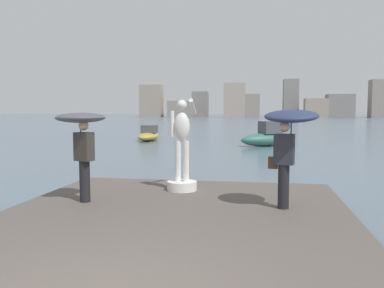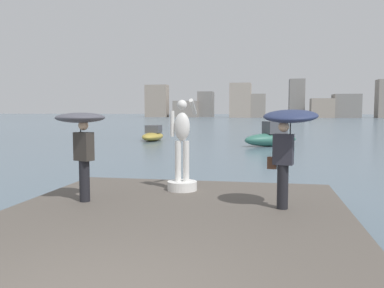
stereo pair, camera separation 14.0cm
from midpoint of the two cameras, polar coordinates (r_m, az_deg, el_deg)
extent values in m
plane|color=slate|center=(43.76, 7.44, 1.68)|extent=(400.00, 400.00, 0.00)
cube|color=#564F47|center=(6.40, -6.13, -14.82)|extent=(6.68, 10.26, 0.40)
cylinder|color=white|center=(9.90, -1.82, -5.90)|extent=(0.72, 0.72, 0.22)
cylinder|color=white|center=(9.83, -2.41, -2.41)|extent=(0.15, 0.15, 0.99)
cylinder|color=white|center=(9.79, -1.26, -2.44)|extent=(0.15, 0.15, 0.99)
ellipsoid|color=white|center=(9.74, -1.85, 2.46)|extent=(0.38, 0.26, 0.68)
sphere|color=white|center=(9.73, -1.86, 5.53)|extent=(0.24, 0.24, 0.24)
cylinder|color=white|center=(9.78, -3.23, 2.89)|extent=(0.10, 0.10, 0.62)
cylinder|color=white|center=(9.95, -0.30, 5.26)|extent=(0.10, 0.59, 0.40)
cylinder|color=black|center=(8.92, -15.30, -5.09)|extent=(0.22, 0.22, 0.88)
cube|color=#38332D|center=(8.83, -15.41, -0.35)|extent=(0.44, 0.35, 0.60)
sphere|color=beige|center=(8.80, -15.47, 2.54)|extent=(0.21, 0.21, 0.21)
cylinder|color=#262626|center=(8.92, -15.82, 1.63)|extent=(0.02, 0.02, 0.50)
ellipsoid|color=#4C4C56|center=(8.91, -15.87, 3.58)|extent=(1.33, 1.33, 0.22)
cylinder|color=black|center=(8.22, 12.29, -5.86)|extent=(0.22, 0.22, 0.88)
cube|color=#2D2D38|center=(8.12, 12.38, -0.72)|extent=(0.42, 0.32, 0.60)
sphere|color=beige|center=(8.09, 12.44, 2.41)|extent=(0.21, 0.21, 0.21)
cylinder|color=#262626|center=(8.12, 13.30, 1.54)|extent=(0.02, 0.02, 0.54)
ellipsoid|color=navy|center=(8.11, 13.35, 3.85)|extent=(1.25, 1.27, 0.35)
cube|color=#513323|center=(8.21, 10.85, -2.60)|extent=(0.20, 0.14, 0.24)
ellipsoid|color=#336B5B|center=(26.87, 10.34, 0.63)|extent=(3.93, 3.19, 0.85)
cube|color=#4C4C51|center=(26.99, 10.87, 2.30)|extent=(1.67, 1.56, 0.81)
ellipsoid|color=#B2993D|center=(31.24, -6.27, 1.05)|extent=(1.42, 3.40, 0.64)
cube|color=#4C4C51|center=(31.45, -6.15, 2.11)|extent=(1.06, 1.25, 0.60)
cube|color=gray|center=(138.48, -5.78, 6.04)|extent=(7.45, 4.32, 10.83)
cube|color=gray|center=(134.91, -1.71, 4.94)|extent=(8.06, 4.41, 5.40)
cube|color=gray|center=(138.41, 1.14, 5.60)|extent=(5.11, 5.45, 8.57)
cube|color=#A89989|center=(130.68, 6.03, 6.12)|extent=(6.63, 6.53, 10.86)
cube|color=gray|center=(129.59, 8.40, 5.35)|extent=(4.92, 4.38, 7.42)
cube|color=gray|center=(137.42, 13.69, 6.26)|extent=(4.83, 6.47, 12.36)
cube|color=gray|center=(130.79, 17.01, 4.85)|extent=(6.82, 5.89, 5.90)
cube|color=gray|center=(134.00, 20.06, 5.05)|extent=(7.82, 7.44, 7.23)
camera|label=1|loc=(0.07, -90.42, -0.04)|focal=37.87mm
camera|label=2|loc=(0.07, 89.58, 0.04)|focal=37.87mm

